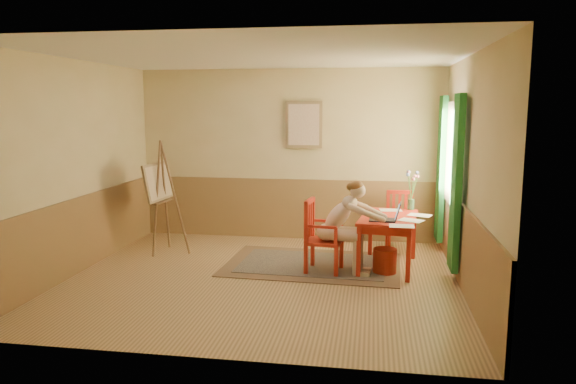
% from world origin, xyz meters
% --- Properties ---
extents(room, '(5.04, 4.54, 2.84)m').
position_xyz_m(room, '(0.00, 0.00, 1.40)').
color(room, tan).
rests_on(room, ground).
extents(wainscot, '(5.00, 4.50, 1.00)m').
position_xyz_m(wainscot, '(0.00, 0.80, 0.50)').
color(wainscot, '#947349').
rests_on(wainscot, room).
extents(window, '(0.12, 2.01, 2.20)m').
position_xyz_m(window, '(2.42, 1.10, 1.35)').
color(window, white).
rests_on(window, room).
extents(wall_portrait, '(0.60, 0.05, 0.76)m').
position_xyz_m(wall_portrait, '(0.25, 2.20, 1.90)').
color(wall_portrait, '#9A7C53').
rests_on(wall_portrait, room).
extents(rug, '(2.46, 1.70, 0.02)m').
position_xyz_m(rug, '(0.57, 0.71, 0.01)').
color(rug, '#8C7251').
rests_on(rug, room).
extents(table, '(0.87, 1.28, 0.72)m').
position_xyz_m(table, '(1.60, 0.75, 0.63)').
color(table, red).
rests_on(table, room).
extents(chair_left, '(0.50, 0.48, 0.98)m').
position_xyz_m(chair_left, '(0.71, 0.42, 0.49)').
color(chair_left, red).
rests_on(chair_left, room).
extents(chair_back, '(0.43, 0.45, 0.92)m').
position_xyz_m(chair_back, '(1.80, 1.66, 0.46)').
color(chair_back, red).
rests_on(chair_back, room).
extents(figure, '(0.94, 0.45, 1.25)m').
position_xyz_m(figure, '(1.02, 0.39, 0.69)').
color(figure, beige).
rests_on(figure, room).
extents(laptop, '(0.41, 0.26, 0.24)m').
position_xyz_m(laptop, '(1.58, 0.44, 0.77)').
color(laptop, '#1E2338').
rests_on(laptop, table).
extents(papers, '(0.73, 1.28, 0.00)m').
position_xyz_m(papers, '(1.82, 0.67, 0.72)').
color(papers, white).
rests_on(papers, table).
extents(vase, '(0.21, 0.28, 0.57)m').
position_xyz_m(vase, '(1.93, 1.30, 0.98)').
color(vase, '#3F724C').
rests_on(vase, table).
extents(wastebasket, '(0.33, 0.33, 0.33)m').
position_xyz_m(wastebasket, '(1.56, 0.48, 0.17)').
color(wastebasket, '#A52B18').
rests_on(wastebasket, room).
extents(easel, '(0.59, 0.76, 1.70)m').
position_xyz_m(easel, '(-1.77, 1.04, 1.01)').
color(easel, brown).
rests_on(easel, room).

